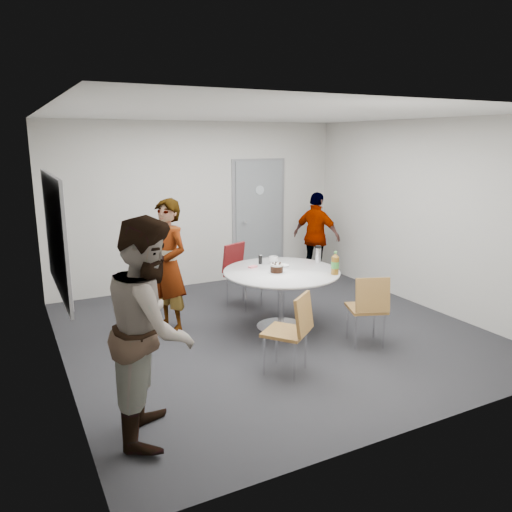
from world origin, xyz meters
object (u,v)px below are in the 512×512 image
whiteboard (56,234)px  person_left (151,328)px  chair_near_left (293,326)px  person_right (316,236)px  table (283,278)px  door (259,220)px  chair_far (240,268)px  chair_near_right (369,304)px  person_main (168,266)px

whiteboard → person_left: bearing=-73.2°
chair_near_left → person_right: 3.73m
person_left → whiteboard: bearing=38.4°
table → person_left: person_left is taller
door → person_left: 5.01m
table → person_left: 2.67m
chair_far → chair_near_right: bearing=85.2°
chair_near_right → person_right: size_ratio=0.57×
whiteboard → chair_near_right: 3.56m
person_left → person_right: 5.09m
whiteboard → chair_far: whiteboard is taller
door → person_right: (0.80, -0.65, -0.26)m
person_main → person_right: size_ratio=1.11×
whiteboard → person_main: size_ratio=1.12×
chair_near_right → chair_far: 2.20m
person_main → chair_near_right: bearing=30.8°
whiteboard → person_left: (0.51, -1.70, -0.53)m
chair_near_right → person_right: (1.11, 2.76, 0.23)m
chair_near_left → door: bearing=29.9°
whiteboard → person_right: whiteboard is taller
door → table: bearing=-110.4°
table → person_main: 1.47m
table → chair_far: bearing=95.6°
person_main → person_left: bearing=-40.4°
door → chair_near_left: bearing=-112.2°
table → person_main: size_ratio=0.87×
door → person_left: door is taller
table → chair_near_left: 1.32m
chair_far → person_right: (1.80, 0.68, 0.20)m
whiteboard → table: size_ratio=1.28×
person_right → person_left: bearing=104.3°
chair_near_right → person_right: bearing=89.2°
whiteboard → chair_near_left: 2.64m
table → chair_near_right: table is taller
table → person_left: bearing=-144.1°
door → person_right: door is taller
person_main → person_left: size_ratio=0.93×
whiteboard → chair_far: size_ratio=2.06×
door → person_left: bearing=-127.5°
door → whiteboard: 4.25m
door → table: size_ratio=1.43×
whiteboard → chair_near_left: (2.09, -1.33, -0.92)m
whiteboard → chair_near_right: size_ratio=2.17×
door → table: 2.61m
chair_near_left → person_right: bearing=14.6°
table → person_left: (-2.15, -1.56, 0.25)m
chair_near_right → chair_far: chair_far is taller
table → chair_near_left: size_ratio=1.70×
chair_near_left → person_right: person_right is taller
table → door: bearing=69.6°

